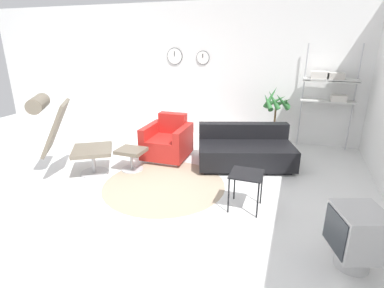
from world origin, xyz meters
name	(u,v)px	position (x,y,z in m)	size (l,w,h in m)	color
ground_plane	(167,185)	(0.00, 0.00, 0.00)	(12.00, 12.00, 0.00)	white
wall_back	(217,72)	(0.00, 2.71, 1.40)	(12.00, 0.09, 2.80)	white
round_rug	(164,185)	(-0.05, 0.00, 0.00)	(1.81, 1.81, 0.01)	tan
lounge_chair	(64,129)	(-1.60, -0.20, 0.76)	(1.22, 1.07, 1.28)	#BCBCC1
ottoman	(131,155)	(-0.78, 0.33, 0.26)	(0.44, 0.38, 0.37)	#BCBCC1
armchair_red	(168,142)	(-0.43, 1.02, 0.29)	(0.77, 0.81, 0.77)	silver
couch_low	(245,151)	(0.94, 1.17, 0.25)	(1.77, 1.34, 0.66)	black
side_table	(246,178)	(1.20, -0.24, 0.42)	(0.39, 0.39, 0.48)	black
crt_television	(357,236)	(2.34, -0.94, 0.34)	(0.55, 0.57, 0.60)	#B7B7B7
potted_plant	(275,121)	(1.32, 2.21, 0.55)	(0.59, 0.58, 1.21)	#333338
shelf_unit	(329,85)	(2.21, 2.45, 1.25)	(0.96, 0.28, 1.99)	#BCBCC1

